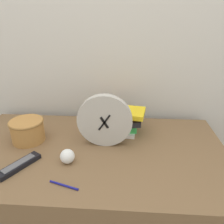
{
  "coord_description": "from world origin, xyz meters",
  "views": [
    {
      "loc": [
        0.15,
        -0.51,
        1.32
      ],
      "look_at": [
        0.09,
        0.46,
        0.87
      ],
      "focal_mm": 35.0,
      "sensor_mm": 36.0,
      "label": 1
    }
  ],
  "objects_px": {
    "basket": "(27,130)",
    "tv_remote": "(19,165)",
    "book_stack": "(119,120)",
    "desk_clock": "(105,121)",
    "crumpled_paper_ball": "(67,156)",
    "pen": "(64,185)"
  },
  "relations": [
    {
      "from": "desk_clock",
      "to": "basket",
      "type": "height_order",
      "value": "desk_clock"
    },
    {
      "from": "desk_clock",
      "to": "tv_remote",
      "type": "relative_size",
      "value": 1.38
    },
    {
      "from": "book_stack",
      "to": "crumpled_paper_ball",
      "type": "height_order",
      "value": "book_stack"
    },
    {
      "from": "desk_clock",
      "to": "basket",
      "type": "xyz_separation_m",
      "value": [
        -0.39,
        0.01,
        -0.07
      ]
    },
    {
      "from": "pen",
      "to": "desk_clock",
      "type": "bearing_deg",
      "value": 66.58
    },
    {
      "from": "basket",
      "to": "pen",
      "type": "xyz_separation_m",
      "value": [
        0.26,
        -0.3,
        -0.06
      ]
    },
    {
      "from": "book_stack",
      "to": "pen",
      "type": "xyz_separation_m",
      "value": [
        -0.19,
        -0.43,
        -0.06
      ]
    },
    {
      "from": "tv_remote",
      "to": "basket",
      "type": "bearing_deg",
      "value": 102.28
    },
    {
      "from": "book_stack",
      "to": "tv_remote",
      "type": "height_order",
      "value": "book_stack"
    },
    {
      "from": "tv_remote",
      "to": "crumpled_paper_ball",
      "type": "bearing_deg",
      "value": 13.71
    },
    {
      "from": "desk_clock",
      "to": "book_stack",
      "type": "distance_m",
      "value": 0.17
    },
    {
      "from": "book_stack",
      "to": "crumpled_paper_ball",
      "type": "xyz_separation_m",
      "value": [
        -0.21,
        -0.29,
        -0.03
      ]
    },
    {
      "from": "desk_clock",
      "to": "tv_remote",
      "type": "bearing_deg",
      "value": -150.0
    },
    {
      "from": "book_stack",
      "to": "basket",
      "type": "relative_size",
      "value": 1.54
    },
    {
      "from": "book_stack",
      "to": "crumpled_paper_ball",
      "type": "distance_m",
      "value": 0.36
    },
    {
      "from": "basket",
      "to": "tv_remote",
      "type": "bearing_deg",
      "value": -77.72
    },
    {
      "from": "crumpled_paper_ball",
      "to": "basket",
      "type": "bearing_deg",
      "value": 145.88
    },
    {
      "from": "desk_clock",
      "to": "basket",
      "type": "bearing_deg",
      "value": 178.04
    },
    {
      "from": "desk_clock",
      "to": "pen",
      "type": "height_order",
      "value": "desk_clock"
    },
    {
      "from": "basket",
      "to": "tv_remote",
      "type": "xyz_separation_m",
      "value": [
        0.05,
        -0.21,
        -0.05
      ]
    },
    {
      "from": "book_stack",
      "to": "tv_remote",
      "type": "xyz_separation_m",
      "value": [
        -0.4,
        -0.34,
        -0.05
      ]
    },
    {
      "from": "crumpled_paper_ball",
      "to": "desk_clock",
      "type": "bearing_deg",
      "value": 45.56
    }
  ]
}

